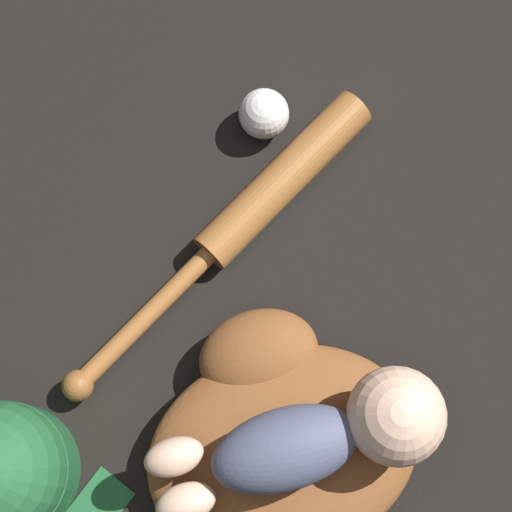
{
  "coord_description": "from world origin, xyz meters",
  "views": [
    {
      "loc": [
        -0.05,
        -0.04,
        1.15
      ],
      "look_at": [
        0.04,
        0.21,
        0.07
      ],
      "focal_mm": 60.0,
      "sensor_mm": 36.0,
      "label": 1
    }
  ],
  "objects_px": {
    "baseball_glove": "(279,434)",
    "baseball_bat": "(254,208)",
    "baby_figure": "(328,436)",
    "baseball_cap": "(0,472)",
    "baseball": "(264,114)"
  },
  "relations": [
    {
      "from": "baseball_bat",
      "to": "baseball_cap",
      "type": "relative_size",
      "value": 2.08
    },
    {
      "from": "baseball_bat",
      "to": "baseball",
      "type": "xyz_separation_m",
      "value": [
        0.05,
        0.13,
        0.01
      ]
    },
    {
      "from": "baseball_glove",
      "to": "baseball_bat",
      "type": "xyz_separation_m",
      "value": [
        0.06,
        0.3,
        -0.01
      ]
    },
    {
      "from": "baseball_bat",
      "to": "baby_figure",
      "type": "bearing_deg",
      "value": -92.54
    },
    {
      "from": "baseball_glove",
      "to": "baseball_bat",
      "type": "bearing_deg",
      "value": 77.87
    },
    {
      "from": "baseball_glove",
      "to": "baseball_bat",
      "type": "distance_m",
      "value": 0.31
    },
    {
      "from": "baseball",
      "to": "baseball_cap",
      "type": "height_order",
      "value": "baseball_cap"
    },
    {
      "from": "baseball_glove",
      "to": "baseball_cap",
      "type": "xyz_separation_m",
      "value": [
        -0.34,
        0.06,
        0.03
      ]
    },
    {
      "from": "baseball_glove",
      "to": "baseball",
      "type": "relative_size",
      "value": 5.02
    },
    {
      "from": "baby_figure",
      "to": "baseball_cap",
      "type": "height_order",
      "value": "baby_figure"
    },
    {
      "from": "baseball_glove",
      "to": "baby_figure",
      "type": "bearing_deg",
      "value": -24.42
    },
    {
      "from": "baseball_cap",
      "to": "baseball_glove",
      "type": "bearing_deg",
      "value": -10.23
    },
    {
      "from": "baby_figure",
      "to": "baseball_cap",
      "type": "xyz_separation_m",
      "value": [
        -0.39,
        0.08,
        -0.06
      ]
    },
    {
      "from": "baseball_bat",
      "to": "baseball_cap",
      "type": "bearing_deg",
      "value": -149.56
    },
    {
      "from": "baby_figure",
      "to": "baseball_bat",
      "type": "bearing_deg",
      "value": 87.46
    }
  ]
}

